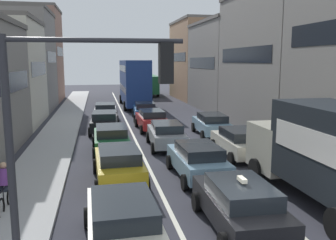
# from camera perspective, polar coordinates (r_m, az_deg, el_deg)

# --- Properties ---
(sidewalk_left) EXTENTS (2.60, 64.00, 0.14)m
(sidewalk_left) POSITION_cam_1_polar(r_m,az_deg,el_deg) (28.96, -16.23, -0.89)
(sidewalk_left) COLOR #ABABAB
(sidewalk_left) RESTS_ON ground
(lane_stripe_left) EXTENTS (0.16, 60.00, 0.01)m
(lane_stripe_left) POSITION_cam_1_polar(r_m,az_deg,el_deg) (28.93, -6.32, -0.71)
(lane_stripe_left) COLOR silver
(lane_stripe_left) RESTS_ON ground
(lane_stripe_right) EXTENTS (0.16, 60.00, 0.01)m
(lane_stripe_right) POSITION_cam_1_polar(r_m,az_deg,el_deg) (29.39, 0.30, -0.50)
(lane_stripe_right) COLOR silver
(lane_stripe_right) RESTS_ON ground
(building_row_right) EXTENTS (7.20, 43.90, 11.68)m
(building_row_right) POSITION_cam_1_polar(r_m,az_deg,el_deg) (32.76, 14.25, 9.33)
(building_row_right) COLOR #9E7556
(building_row_right) RESTS_ON ground
(traffic_light_pole) EXTENTS (3.58, 0.38, 5.50)m
(traffic_light_pole) POSITION_cam_1_polar(r_m,az_deg,el_deg) (7.56, -14.65, -0.02)
(traffic_light_pole) COLOR #2D2D33
(traffic_light_pole) RESTS_ON ground
(removalist_box_truck) EXTENTS (2.76, 7.72, 3.58)m
(removalist_box_truck) POSITION_cam_1_polar(r_m,az_deg,el_deg) (13.53, 23.91, -4.45)
(removalist_box_truck) COLOR #B7B29E
(removalist_box_truck) RESTS_ON ground
(taxi_centre_lane_front) EXTENTS (2.13, 4.34, 1.66)m
(taxi_centre_lane_front) POSITION_cam_1_polar(r_m,az_deg,el_deg) (11.25, 11.16, -12.82)
(taxi_centre_lane_front) COLOR black
(taxi_centre_lane_front) RESTS_ON ground
(sedan_left_lane_front) EXTENTS (2.16, 4.35, 1.49)m
(sedan_left_lane_front) POSITION_cam_1_polar(r_m,az_deg,el_deg) (10.01, -7.13, -15.61)
(sedan_left_lane_front) COLOR beige
(sedan_left_lane_front) RESTS_ON ground
(sedan_centre_lane_second) EXTENTS (2.10, 4.32, 1.49)m
(sedan_centre_lane_second) POSITION_cam_1_polar(r_m,az_deg,el_deg) (15.72, 4.69, -6.25)
(sedan_centre_lane_second) COLOR #759EB7
(sedan_centre_lane_second) RESTS_ON ground
(wagon_left_lane_second) EXTENTS (2.17, 4.36, 1.49)m
(wagon_left_lane_second) POSITION_cam_1_polar(r_m,az_deg,el_deg) (15.21, -7.76, -6.84)
(wagon_left_lane_second) COLOR #B29319
(wagon_left_lane_second) RESTS_ON ground
(hatchback_centre_lane_third) EXTENTS (2.21, 4.37, 1.49)m
(hatchback_centre_lane_third) POSITION_cam_1_polar(r_m,az_deg,el_deg) (21.06, -0.28, -2.22)
(hatchback_centre_lane_third) COLOR gray
(hatchback_centre_lane_third) RESTS_ON ground
(sedan_left_lane_third) EXTENTS (2.10, 4.32, 1.49)m
(sedan_left_lane_third) POSITION_cam_1_polar(r_m,az_deg,el_deg) (20.16, -8.94, -2.86)
(sedan_left_lane_third) COLOR #19592D
(sedan_left_lane_third) RESTS_ON ground
(coupe_centre_lane_fourth) EXTENTS (2.14, 4.34, 1.49)m
(coupe_centre_lane_fourth) POSITION_cam_1_polar(r_m,az_deg,el_deg) (26.42, -2.62, 0.12)
(coupe_centre_lane_fourth) COLOR #A51E1E
(coupe_centre_lane_fourth) RESTS_ON ground
(sedan_left_lane_fourth) EXTENTS (2.23, 4.38, 1.49)m
(sedan_left_lane_fourth) POSITION_cam_1_polar(r_m,az_deg,el_deg) (25.90, -9.96, -0.19)
(sedan_left_lane_fourth) COLOR black
(sedan_left_lane_fourth) RESTS_ON ground
(sedan_centre_lane_fifth) EXTENTS (2.26, 4.39, 1.49)m
(sedan_centre_lane_fifth) POSITION_cam_1_polar(r_m,az_deg,el_deg) (31.23, -3.67, 1.53)
(sedan_centre_lane_fifth) COLOR #194C8C
(sedan_centre_lane_fifth) RESTS_ON ground
(sedan_left_lane_fifth) EXTENTS (2.14, 4.34, 1.49)m
(sedan_left_lane_fifth) POSITION_cam_1_polar(r_m,az_deg,el_deg) (30.95, -9.83, 1.34)
(sedan_left_lane_fifth) COLOR silver
(sedan_left_lane_fifth) RESTS_ON ground
(sedan_right_lane_behind_truck) EXTENTS (2.11, 4.32, 1.49)m
(sedan_right_lane_behind_truck) POSITION_cam_1_polar(r_m,az_deg,el_deg) (19.42, 11.14, -3.39)
(sedan_right_lane_behind_truck) COLOR beige
(sedan_right_lane_behind_truck) RESTS_ON ground
(wagon_right_lane_far) EXTENTS (2.25, 4.39, 1.49)m
(wagon_right_lane_far) POSITION_cam_1_polar(r_m,az_deg,el_deg) (24.63, 6.87, -0.60)
(wagon_right_lane_far) COLOR #759EB7
(wagon_right_lane_far) RESTS_ON ground
(bus_mid_queue_primary) EXTENTS (2.83, 10.51, 5.06)m
(bus_mid_queue_primary) POSITION_cam_1_polar(r_m,az_deg,el_deg) (39.87, -5.37, 6.13)
(bus_mid_queue_primary) COLOR navy
(bus_mid_queue_primary) RESTS_ON ground
(bus_far_queue_secondary) EXTENTS (3.17, 10.61, 2.90)m
(bus_far_queue_secondary) POSITION_cam_1_polar(r_m,az_deg,el_deg) (54.21, -3.32, 5.84)
(bus_far_queue_secondary) COLOR #1E6033
(bus_far_queue_secondary) RESTS_ON ground
(cyclist_on_sidewalk) EXTENTS (0.50, 1.73, 1.72)m
(cyclist_on_sidewalk) POSITION_cam_1_polar(r_m,az_deg,el_deg) (13.30, -24.37, -9.74)
(cyclist_on_sidewalk) COLOR black
(cyclist_on_sidewalk) RESTS_ON ground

